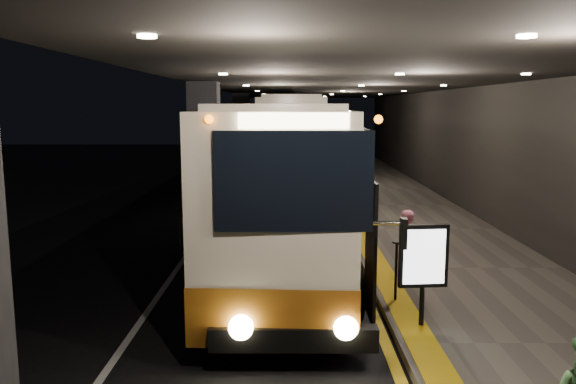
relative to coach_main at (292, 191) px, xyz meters
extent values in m
plane|color=black|center=(-0.87, -1.85, -1.76)|extent=(90.00, 90.00, 0.00)
cube|color=silver|center=(-2.67, 3.15, -1.76)|extent=(0.12, 50.00, 0.01)
cube|color=gold|center=(1.48, 3.15, -1.76)|extent=(0.18, 50.00, 0.01)
cube|color=#514C44|center=(3.88, 3.15, -1.69)|extent=(4.50, 50.00, 0.15)
cube|color=gold|center=(1.98, 3.15, -1.61)|extent=(0.50, 50.00, 0.01)
cube|color=black|center=(6.13, 3.15, 1.24)|extent=(0.10, 50.00, 6.00)
cube|color=black|center=(-2.37, 2.15, 0.44)|extent=(0.80, 0.80, 4.40)
cube|color=black|center=(-2.37, 14.15, 0.44)|extent=(0.80, 0.80, 4.40)
cube|color=black|center=(1.63, 3.15, 2.84)|extent=(9.00, 50.00, 0.40)
cube|color=beige|center=(0.00, 0.02, 0.27)|extent=(3.01, 11.70, 3.28)
cube|color=#9A6316|center=(0.00, 0.02, -0.94)|extent=(3.03, 11.72, 0.87)
cube|color=black|center=(0.00, -5.80, 0.99)|extent=(2.13, 0.17, 1.35)
cube|color=black|center=(0.00, -5.72, -1.23)|extent=(2.38, 0.37, 0.34)
cylinder|color=black|center=(-1.09, -3.65, -1.28)|extent=(0.27, 0.97, 0.97)
cylinder|color=black|center=(1.09, -3.65, -1.28)|extent=(0.27, 0.97, 0.97)
cylinder|color=black|center=(-1.09, 3.89, -1.28)|extent=(0.27, 0.97, 0.97)
cylinder|color=black|center=(1.09, 3.89, -1.28)|extent=(0.27, 0.97, 0.97)
sphere|color=#FFEAA5|center=(-0.72, -5.81, -1.04)|extent=(0.35, 0.35, 0.35)
sphere|color=#FFEAA5|center=(0.72, -5.81, -1.04)|extent=(0.35, 0.35, 0.35)
cube|color=#FFF2BF|center=(0.00, -5.81, 1.79)|extent=(1.45, 0.12, 0.21)
cube|color=beige|center=(0.19, 14.41, 0.50)|extent=(3.06, 13.01, 3.67)
cube|color=#9A6316|center=(0.19, 14.41, -0.85)|extent=(3.08, 13.03, 0.97)
cube|color=black|center=(0.19, 7.91, 1.31)|extent=(2.37, 0.13, 1.51)
cube|color=black|center=(0.19, 7.99, -1.17)|extent=(2.65, 0.33, 0.38)
cylinder|color=black|center=(-1.04, 10.31, -1.22)|extent=(0.30, 1.08, 1.08)
cylinder|color=black|center=(1.42, 10.31, -1.22)|extent=(0.30, 1.08, 1.08)
cylinder|color=black|center=(-1.04, 18.72, -1.22)|extent=(0.30, 1.08, 1.08)
cylinder|color=black|center=(1.42, 18.72, -1.22)|extent=(0.30, 1.08, 1.08)
imported|color=#B75570|center=(2.43, -1.79, -0.87)|extent=(0.38, 0.56, 1.49)
cylinder|color=black|center=(2.13, -4.30, -1.28)|extent=(0.08, 0.08, 0.66)
cube|color=black|center=(2.13, -4.30, -0.43)|extent=(0.81, 0.17, 1.04)
cube|color=white|center=(2.13, -4.36, -0.43)|extent=(0.68, 0.08, 0.90)
cylinder|color=black|center=(1.93, -3.08, -1.05)|extent=(0.05, 0.05, 1.12)
camera|label=1|loc=(-0.06, -13.17, 1.97)|focal=35.00mm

